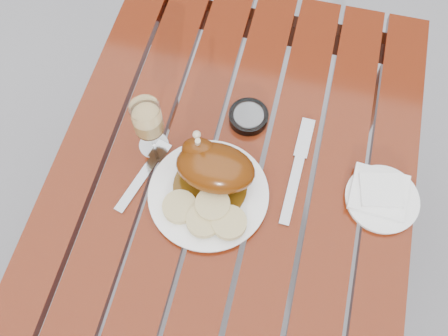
# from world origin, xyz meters

# --- Properties ---
(ground) EXTENTS (60.00, 60.00, 0.00)m
(ground) POSITION_xyz_m (0.00, 0.00, 0.00)
(ground) COLOR slate
(ground) RESTS_ON ground
(table) EXTENTS (0.80, 1.20, 0.75)m
(table) POSITION_xyz_m (0.00, 0.00, 0.38)
(table) COLOR maroon
(table) RESTS_ON ground
(dinner_plate) EXTENTS (0.32, 0.32, 0.02)m
(dinner_plate) POSITION_xyz_m (-0.04, -0.02, 0.76)
(dinner_plate) COLOR white
(dinner_plate) RESTS_ON table
(roast_duck) EXTENTS (0.17, 0.16, 0.12)m
(roast_duck) POSITION_xyz_m (-0.04, 0.02, 0.81)
(roast_duck) COLOR #563409
(roast_duck) RESTS_ON dinner_plate
(bread_dumplings) EXTENTS (0.18, 0.11, 0.03)m
(bread_dumplings) POSITION_xyz_m (-0.03, -0.07, 0.78)
(bread_dumplings) COLOR tan
(bread_dumplings) RESTS_ON dinner_plate
(wine_glass) EXTENTS (0.08, 0.08, 0.16)m
(wine_glass) POSITION_xyz_m (-0.19, 0.07, 0.83)
(wine_glass) COLOR #F9CB71
(wine_glass) RESTS_ON table
(side_plate) EXTENTS (0.19, 0.19, 0.01)m
(side_plate) POSITION_xyz_m (0.33, 0.06, 0.76)
(side_plate) COLOR white
(side_plate) RESTS_ON table
(napkin) EXTENTS (0.13, 0.12, 0.01)m
(napkin) POSITION_xyz_m (0.32, 0.07, 0.77)
(napkin) COLOR white
(napkin) RESTS_ON side_plate
(ashtray) EXTENTS (0.12, 0.12, 0.02)m
(ashtray) POSITION_xyz_m (0.00, 0.19, 0.76)
(ashtray) COLOR #B2B7BC
(ashtray) RESTS_ON table
(fork) EXTENTS (0.07, 0.18, 0.01)m
(fork) POSITION_xyz_m (-0.19, -0.02, 0.75)
(fork) COLOR gray
(fork) RESTS_ON table
(knife) EXTENTS (0.03, 0.23, 0.01)m
(knife) POSITION_xyz_m (0.14, 0.07, 0.75)
(knife) COLOR gray
(knife) RESTS_ON table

